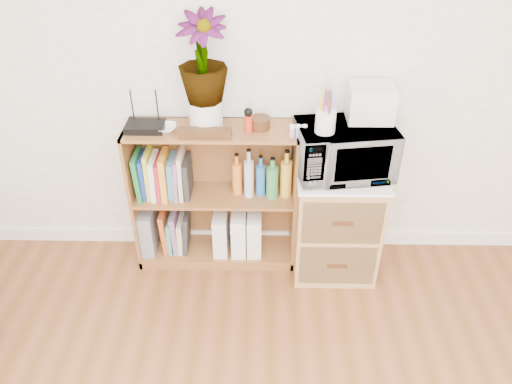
{
  "coord_description": "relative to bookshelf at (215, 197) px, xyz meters",
  "views": [
    {
      "loc": [
        -0.05,
        -0.43,
        2.25
      ],
      "look_at": [
        -0.09,
        1.95,
        0.62
      ],
      "focal_mm": 35.0,
      "sensor_mm": 36.0,
      "label": 1
    }
  ],
  "objects": [
    {
      "name": "bookshelf",
      "position": [
        0.0,
        0.0,
        0.0
      ],
      "size": [
        1.0,
        0.3,
        0.95
      ],
      "primitive_type": "cube",
      "color": "brown",
      "rests_on": "ground"
    },
    {
      "name": "magazine_holder_left",
      "position": [
        0.03,
        -0.01,
        -0.26
      ],
      "size": [
        0.09,
        0.23,
        0.28
      ],
      "primitive_type": "cube",
      "color": "silver",
      "rests_on": "bookshelf"
    },
    {
      "name": "magazine_holder_mid",
      "position": [
        0.15,
        -0.01,
        -0.26
      ],
      "size": [
        0.09,
        0.23,
        0.29
      ],
      "primitive_type": "cube",
      "color": "white",
      "rests_on": "bookshelf"
    },
    {
      "name": "small_appliance",
      "position": [
        0.88,
        0.01,
        0.64
      ],
      "size": [
        0.25,
        0.21,
        0.2
      ],
      "primitive_type": "cube",
      "color": "silver",
      "rests_on": "microwave"
    },
    {
      "name": "plant_pot",
      "position": [
        -0.03,
        0.02,
        0.56
      ],
      "size": [
        0.19,
        0.19,
        0.16
      ],
      "primitive_type": "cylinder",
      "color": "silver",
      "rests_on": "bookshelf"
    },
    {
      "name": "lower_books",
      "position": [
        -0.27,
        0.0,
        -0.27
      ],
      "size": [
        0.19,
        0.19,
        0.29
      ],
      "color": "#BA4E20",
      "rests_on": "bookshelf"
    },
    {
      "name": "magazine_holder_right",
      "position": [
        0.24,
        -0.01,
        -0.26
      ],
      "size": [
        0.09,
        0.23,
        0.29
      ],
      "primitive_type": "cube",
      "color": "silver",
      "rests_on": "bookshelf"
    },
    {
      "name": "router",
      "position": [
        -0.37,
        -0.02,
        0.49
      ],
      "size": [
        0.21,
        0.15,
        0.04
      ],
      "primitive_type": "cube",
      "color": "black",
      "rests_on": "bookshelf"
    },
    {
      "name": "potted_plant",
      "position": [
        -0.03,
        0.02,
        0.88
      ],
      "size": [
        0.27,
        0.27,
        0.48
      ],
      "primitive_type": "imported",
      "color": "#3E8033",
      "rests_on": "plant_pot"
    },
    {
      "name": "paint_jars",
      "position": [
        0.49,
        -0.09,
        0.5
      ],
      "size": [
        0.1,
        0.04,
        0.05
      ],
      "primitive_type": "cube",
      "color": "pink",
      "rests_on": "bookshelf"
    },
    {
      "name": "trinket_box",
      "position": [
        -0.02,
        -0.1,
        0.5
      ],
      "size": [
        0.29,
        0.07,
        0.05
      ],
      "primitive_type": "cube",
      "color": "#321D0D",
      "rests_on": "bookshelf"
    },
    {
      "name": "wooden_bowl",
      "position": [
        0.28,
        0.01,
        0.51
      ],
      "size": [
        0.12,
        0.12,
        0.07
      ],
      "primitive_type": "cylinder",
      "color": "#36200E",
      "rests_on": "bookshelf"
    },
    {
      "name": "white_bowl",
      "position": [
        -0.26,
        -0.03,
        0.49
      ],
      "size": [
        0.13,
        0.13,
        0.03
      ],
      "primitive_type": "imported",
      "color": "white",
      "rests_on": "bookshelf"
    },
    {
      "name": "skirting_board",
      "position": [
        0.35,
        0.14,
        -0.42
      ],
      "size": [
        4.0,
        0.02,
        0.1
      ],
      "primitive_type": "cube",
      "color": "white",
      "rests_on": "ground"
    },
    {
      "name": "wicker_unit",
      "position": [
        0.75,
        -0.08,
        -0.12
      ],
      "size": [
        0.5,
        0.45,
        0.7
      ],
      "primitive_type": "cube",
      "color": "#9E7542",
      "rests_on": "ground"
    },
    {
      "name": "kokeshi_doll",
      "position": [
        0.21,
        -0.04,
        0.53
      ],
      "size": [
        0.04,
        0.04,
        0.1
      ],
      "primitive_type": "cylinder",
      "color": "#B72C16",
      "rests_on": "bookshelf"
    },
    {
      "name": "pen_cup",
      "position": [
        0.62,
        -0.15,
        0.6
      ],
      "size": [
        0.11,
        0.11,
        0.12
      ],
      "primitive_type": "cylinder",
      "color": "white",
      "rests_on": "microwave"
    },
    {
      "name": "cookbooks",
      "position": [
        -0.3,
        0.0,
        0.16
      ],
      "size": [
        0.32,
        0.2,
        0.3
      ],
      "color": "#1C6B35",
      "rests_on": "bookshelf"
    },
    {
      "name": "liquor_bottles",
      "position": [
        0.34,
        -0.0,
        0.17
      ],
      "size": [
        0.44,
        0.07,
        0.31
      ],
      "color": "orange",
      "rests_on": "bookshelf"
    },
    {
      "name": "file_box",
      "position": [
        -0.44,
        0.0,
        -0.25
      ],
      "size": [
        0.09,
        0.24,
        0.3
      ],
      "primitive_type": "cube",
      "color": "slate",
      "rests_on": "bookshelf"
    },
    {
      "name": "microwave",
      "position": [
        0.75,
        -0.08,
        0.39
      ],
      "size": [
        0.58,
        0.43,
        0.29
      ],
      "primitive_type": "imported",
      "rotation": [
        0.0,
        0.0,
        0.15
      ],
      "color": "silver",
      "rests_on": "wicker_unit"
    }
  ]
}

